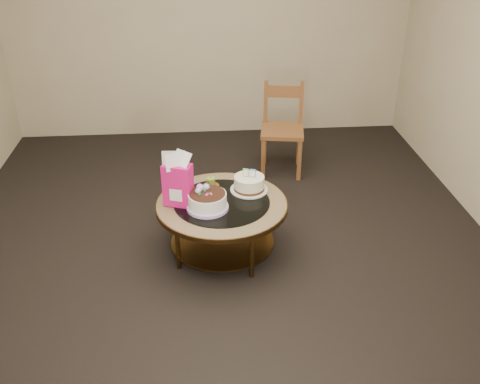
{
  "coord_description": "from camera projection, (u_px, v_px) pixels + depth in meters",
  "views": [
    {
      "loc": [
        -0.15,
        -3.54,
        2.52
      ],
      "look_at": [
        0.14,
        0.02,
        0.53
      ],
      "focal_mm": 40.0,
      "sensor_mm": 36.0,
      "label": 1
    }
  ],
  "objects": [
    {
      "name": "ground",
      "position": [
        223.0,
        251.0,
        4.32
      ],
      "size": [
        5.0,
        5.0,
        0.0
      ],
      "primitive_type": "plane",
      "color": "black",
      "rests_on": "ground"
    },
    {
      "name": "room_walls",
      "position": [
        219.0,
        62.0,
        3.57
      ],
      "size": [
        4.52,
        5.02,
        2.61
      ],
      "color": "tan",
      "rests_on": "ground"
    },
    {
      "name": "coffee_table",
      "position": [
        222.0,
        211.0,
        4.13
      ],
      "size": [
        1.02,
        1.02,
        0.46
      ],
      "color": "#513717",
      "rests_on": "ground"
    },
    {
      "name": "decorated_cake",
      "position": [
        207.0,
        202.0,
        3.98
      ],
      "size": [
        0.31,
        0.31,
        0.18
      ],
      "rotation": [
        0.0,
        0.0,
        -0.21
      ],
      "color": "#BB9FE0",
      "rests_on": "coffee_table"
    },
    {
      "name": "cream_cake",
      "position": [
        249.0,
        184.0,
        4.22
      ],
      "size": [
        0.3,
        0.3,
        0.19
      ],
      "rotation": [
        0.0,
        0.0,
        -0.27
      ],
      "color": "silver",
      "rests_on": "coffee_table"
    },
    {
      "name": "gift_bag",
      "position": [
        178.0,
        179.0,
        3.96
      ],
      "size": [
        0.24,
        0.2,
        0.43
      ],
      "rotation": [
        0.0,
        0.0,
        -0.33
      ],
      "color": "#D3136D",
      "rests_on": "coffee_table"
    },
    {
      "name": "pillar_candle",
      "position": [
        211.0,
        184.0,
        4.27
      ],
      "size": [
        0.13,
        0.13,
        0.1
      ],
      "rotation": [
        0.0,
        0.0,
        -0.18
      ],
      "color": "#EFCD62",
      "rests_on": "coffee_table"
    },
    {
      "name": "dining_chair",
      "position": [
        282.0,
        128.0,
        5.37
      ],
      "size": [
        0.48,
        0.48,
        0.91
      ],
      "rotation": [
        0.0,
        0.0,
        -0.16
      ],
      "color": "brown",
      "rests_on": "ground"
    }
  ]
}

